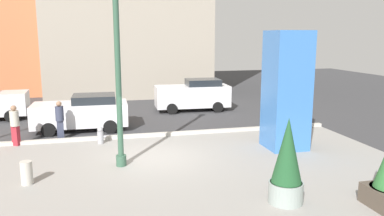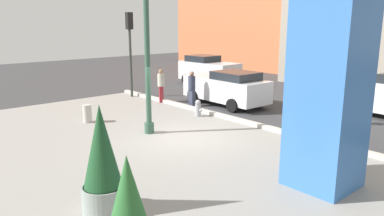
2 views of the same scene
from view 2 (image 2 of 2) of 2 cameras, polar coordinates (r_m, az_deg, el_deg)
The scene contains 13 objects.
ground_plane at distance 16.31m, azimuth 9.47°, elevation -1.67°, with size 60.00×60.00×0.00m, color #38383A.
plaza_pavement at distance 12.45m, azimuth -8.54°, elevation -6.29°, with size 18.00×10.00×0.02m, color gray.
curb_strip at distance 15.64m, azimuth 7.42°, elevation -1.94°, with size 18.00×0.24×0.16m, color #B7B2A8.
lamp_post at distance 13.59m, azimuth -6.89°, elevation 10.42°, with size 0.44×0.44×7.16m.
art_pillar_blue at distance 9.66m, azimuth 20.10°, elevation 2.07°, with size 1.53×1.53×4.77m, color #3870BC.
potted_plant_curbside at distance 8.34m, azimuth -13.53°, elevation -8.08°, with size 0.96×0.96×2.42m.
fire_hydrant at distance 16.46m, azimuth 0.92°, elevation -0.04°, with size 0.36×0.26×0.75m.
concrete_bollard at distance 16.06m, azimuth -15.65°, elevation -0.84°, with size 0.36×0.36×0.75m, color #B2ADA3.
traffic_light_corner at distance 20.81m, azimuth -9.42°, elevation 10.09°, with size 0.28×0.42×4.58m.
car_curb_east at distance 24.96m, azimuth 2.53°, elevation 5.79°, with size 4.15×2.23×1.90m.
car_intersection at distance 18.77m, azimuth 5.33°, elevation 3.13°, with size 4.51×2.16×1.73m.
pedestrian_on_sidewalk at distance 18.34m, azimuth -0.04°, elevation 3.22°, with size 0.38×0.38×1.73m.
pedestrian_by_curb at distance 19.31m, azimuth -4.73°, elevation 3.66°, with size 0.49×0.49×1.72m.
Camera 2 is at (9.96, -8.25, 4.08)m, focal length 35.01 mm.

